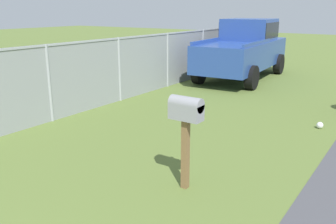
# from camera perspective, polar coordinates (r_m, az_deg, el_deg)

# --- Properties ---
(mailbox) EXTENTS (0.22, 0.45, 1.32)m
(mailbox) POSITION_cam_1_polar(r_m,az_deg,el_deg) (4.83, 2.85, -0.68)
(mailbox) COLOR brown
(mailbox) RESTS_ON ground
(pickup_truck) EXTENTS (5.15, 2.35, 2.09)m
(pickup_truck) POSITION_cam_1_polar(r_m,az_deg,el_deg) (13.46, 11.97, 9.95)
(pickup_truck) COLOR #284793
(pickup_truck) RESTS_ON ground
(fence_section) EXTENTS (13.83, 0.07, 1.71)m
(fence_section) POSITION_cam_1_polar(r_m,az_deg,el_deg) (9.87, -7.69, 7.03)
(fence_section) COLOR #9EA3A8
(fence_section) RESTS_ON ground
(litter_bag_far_scatter) EXTENTS (0.14, 0.14, 0.14)m
(litter_bag_far_scatter) POSITION_cam_1_polar(r_m,az_deg,el_deg) (8.26, 22.83, -1.94)
(litter_bag_far_scatter) COLOR silver
(litter_bag_far_scatter) RESTS_ON ground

